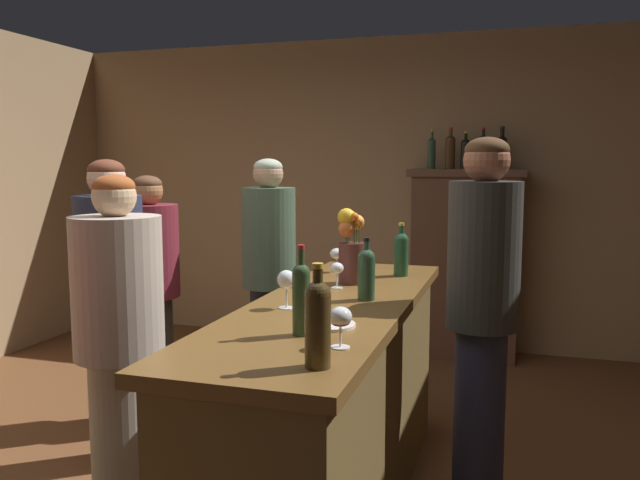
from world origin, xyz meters
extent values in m
cube|color=tan|center=(0.00, 2.94, 1.34)|extent=(5.36, 0.12, 2.68)
cube|color=brown|center=(0.66, 0.01, 0.47)|extent=(0.59, 2.15, 0.94)
cube|color=brown|center=(0.66, 0.01, 0.96)|extent=(0.67, 2.24, 0.05)
cube|color=brown|center=(1.04, 2.65, 0.78)|extent=(0.84, 0.34, 1.55)
cube|color=brown|center=(1.04, 2.65, 1.52)|extent=(0.92, 0.40, 0.06)
cylinder|color=#214E2F|center=(0.84, 0.75, 1.09)|extent=(0.08, 0.08, 0.20)
sphere|color=#214E2F|center=(0.84, 0.75, 1.18)|extent=(0.08, 0.08, 0.08)
cylinder|color=#214E2F|center=(0.84, 0.75, 1.22)|extent=(0.03, 0.03, 0.08)
cylinder|color=gold|center=(0.84, 0.75, 1.27)|extent=(0.03, 0.03, 0.02)
cylinder|color=#2B492F|center=(0.80, 0.09, 1.08)|extent=(0.08, 0.08, 0.19)
sphere|color=#2B492F|center=(0.80, 0.09, 1.18)|extent=(0.08, 0.08, 0.08)
cylinder|color=#2B492F|center=(0.80, 0.09, 1.22)|extent=(0.03, 0.03, 0.07)
cylinder|color=black|center=(0.80, 0.09, 1.26)|extent=(0.03, 0.03, 0.02)
cylinder|color=#433317|center=(0.88, -0.89, 1.10)|extent=(0.08, 0.08, 0.22)
sphere|color=#433317|center=(0.88, -0.89, 1.21)|extent=(0.08, 0.08, 0.08)
cylinder|color=#433317|center=(0.88, -0.89, 1.25)|extent=(0.03, 0.03, 0.08)
cylinder|color=gold|center=(0.88, -0.89, 1.30)|extent=(0.03, 0.03, 0.02)
cylinder|color=#2E4927|center=(0.71, -0.56, 1.10)|extent=(0.06, 0.06, 0.22)
sphere|color=#2E4927|center=(0.71, -0.56, 1.21)|extent=(0.06, 0.06, 0.06)
cylinder|color=#2E4927|center=(0.71, -0.56, 1.25)|extent=(0.02, 0.02, 0.08)
cylinder|color=#AC2626|center=(0.71, -0.56, 1.30)|extent=(0.03, 0.03, 0.02)
cylinder|color=white|center=(0.89, -0.67, 0.99)|extent=(0.07, 0.07, 0.00)
cylinder|color=white|center=(0.89, -0.67, 1.03)|extent=(0.01, 0.01, 0.07)
ellipsoid|color=white|center=(0.89, -0.67, 1.09)|extent=(0.08, 0.08, 0.07)
ellipsoid|color=maroon|center=(0.89, -0.67, 1.07)|extent=(0.06, 0.06, 0.03)
cylinder|color=white|center=(0.52, -0.18, 0.99)|extent=(0.07, 0.07, 0.00)
cylinder|color=white|center=(0.52, -0.18, 1.03)|extent=(0.01, 0.01, 0.08)
ellipsoid|color=white|center=(0.52, -0.18, 1.11)|extent=(0.08, 0.08, 0.08)
cylinder|color=white|center=(0.60, 0.31, 0.99)|extent=(0.06, 0.06, 0.00)
cylinder|color=white|center=(0.60, 0.31, 1.03)|extent=(0.01, 0.01, 0.07)
ellipsoid|color=white|center=(0.60, 0.31, 1.09)|extent=(0.07, 0.07, 0.06)
cylinder|color=white|center=(0.47, 0.77, 0.99)|extent=(0.07, 0.07, 0.00)
cylinder|color=white|center=(0.47, 0.77, 1.03)|extent=(0.01, 0.01, 0.07)
ellipsoid|color=white|center=(0.47, 0.77, 1.09)|extent=(0.08, 0.08, 0.06)
cylinder|color=#522925|center=(0.64, 0.46, 1.09)|extent=(0.14, 0.14, 0.21)
cylinder|color=#38602D|center=(0.68, 0.45, 1.21)|extent=(0.01, 0.01, 0.19)
sphere|color=orange|center=(0.68, 0.45, 1.30)|extent=(0.04, 0.04, 0.04)
cylinder|color=#38602D|center=(0.65, 0.49, 1.21)|extent=(0.01, 0.01, 0.19)
sphere|color=gold|center=(0.65, 0.49, 1.30)|extent=(0.08, 0.08, 0.08)
cylinder|color=#38602D|center=(0.61, 0.49, 1.22)|extent=(0.01, 0.01, 0.21)
sphere|color=yellow|center=(0.61, 0.49, 1.32)|extent=(0.08, 0.08, 0.08)
cylinder|color=#38602D|center=(0.61, 0.45, 1.22)|extent=(0.01, 0.01, 0.21)
sphere|color=yellow|center=(0.61, 0.45, 1.33)|extent=(0.09, 0.09, 0.09)
cylinder|color=#38602D|center=(0.62, 0.44, 1.19)|extent=(0.01, 0.01, 0.15)
sphere|color=#D16229|center=(0.62, 0.44, 1.27)|extent=(0.08, 0.08, 0.08)
cylinder|color=#38602D|center=(0.66, 0.44, 1.22)|extent=(0.01, 0.01, 0.22)
sphere|color=orange|center=(0.66, 0.44, 1.33)|extent=(0.04, 0.04, 0.04)
cylinder|color=white|center=(0.78, -0.41, 0.99)|extent=(0.19, 0.19, 0.01)
cylinder|color=#2C4933|center=(0.75, 2.65, 1.66)|extent=(0.06, 0.06, 0.22)
sphere|color=#2C4933|center=(0.75, 2.65, 1.77)|extent=(0.06, 0.06, 0.06)
cylinder|color=#2C4933|center=(0.75, 2.65, 1.81)|extent=(0.02, 0.02, 0.08)
cylinder|color=gold|center=(0.75, 2.65, 1.86)|extent=(0.03, 0.03, 0.02)
cylinder|color=#4A2F19|center=(0.90, 2.65, 1.67)|extent=(0.08, 0.08, 0.23)
sphere|color=#4A2F19|center=(0.90, 2.65, 1.78)|extent=(0.08, 0.08, 0.08)
cylinder|color=#4A2F19|center=(0.90, 2.65, 1.82)|extent=(0.03, 0.03, 0.09)
cylinder|color=#AA2022|center=(0.90, 2.65, 1.88)|extent=(0.03, 0.03, 0.02)
cylinder|color=black|center=(1.02, 2.65, 1.65)|extent=(0.08, 0.08, 0.20)
sphere|color=black|center=(1.02, 2.65, 1.75)|extent=(0.08, 0.08, 0.08)
cylinder|color=black|center=(1.02, 2.65, 1.79)|extent=(0.03, 0.03, 0.08)
cylinder|color=gold|center=(1.02, 2.65, 1.84)|extent=(0.03, 0.03, 0.02)
cylinder|color=black|center=(1.15, 2.65, 1.67)|extent=(0.07, 0.07, 0.23)
sphere|color=black|center=(1.15, 2.65, 1.78)|extent=(0.07, 0.07, 0.07)
cylinder|color=black|center=(1.15, 2.65, 1.82)|extent=(0.03, 0.03, 0.08)
cylinder|color=#A8162B|center=(1.15, 2.65, 1.87)|extent=(0.03, 0.03, 0.02)
cylinder|color=black|center=(1.30, 2.65, 1.66)|extent=(0.08, 0.08, 0.22)
sphere|color=black|center=(1.30, 2.65, 1.77)|extent=(0.08, 0.08, 0.08)
cylinder|color=black|center=(1.30, 2.65, 1.82)|extent=(0.03, 0.03, 0.10)
cylinder|color=black|center=(1.30, 2.65, 1.88)|extent=(0.04, 0.04, 0.02)
cylinder|color=#34332B|center=(-0.71, 0.73, 0.39)|extent=(0.26, 0.26, 0.78)
cylinder|color=maroon|center=(-0.71, 0.73, 1.06)|extent=(0.36, 0.36, 0.57)
sphere|color=#9C6A3E|center=(-0.71, 0.73, 1.43)|extent=(0.19, 0.19, 0.19)
ellipsoid|color=brown|center=(-0.71, 0.73, 1.47)|extent=(0.18, 0.18, 0.10)
cylinder|color=maroon|center=(-0.59, 0.17, 0.40)|extent=(0.25, 0.25, 0.81)
cylinder|color=#292E48|center=(-0.59, 0.17, 1.12)|extent=(0.35, 0.35, 0.62)
sphere|color=#E0AC8F|center=(-0.59, 0.17, 1.52)|extent=(0.20, 0.20, 0.20)
ellipsoid|color=#5B2D1C|center=(-0.59, 0.17, 1.56)|extent=(0.19, 0.19, 0.11)
cylinder|color=#AC9F8C|center=(-0.13, -0.43, 0.40)|extent=(0.27, 0.27, 0.80)
cylinder|color=#B1A092|center=(-0.13, -0.43, 1.09)|extent=(0.37, 0.37, 0.58)
sphere|color=#D5AD84|center=(-0.13, -0.43, 1.46)|extent=(0.18, 0.18, 0.18)
ellipsoid|color=#98491F|center=(-0.13, -0.43, 1.50)|extent=(0.17, 0.17, 0.10)
cylinder|color=#232632|center=(-0.08, 1.12, 0.40)|extent=(0.25, 0.25, 0.81)
cylinder|color=#455D47|center=(-0.08, 1.12, 1.12)|extent=(0.34, 0.34, 0.64)
sphere|color=tan|center=(-0.08, 1.12, 1.53)|extent=(0.19, 0.19, 0.19)
ellipsoid|color=#ABB79E|center=(-0.08, 1.12, 1.57)|extent=(0.18, 0.18, 0.11)
cylinder|color=#2B2B46|center=(1.30, 0.19, 0.44)|extent=(0.23, 0.23, 0.88)
cylinder|color=#34332F|center=(1.30, 0.19, 1.20)|extent=(0.31, 0.31, 0.64)
sphere|color=#9D5D42|center=(1.30, 0.19, 1.61)|extent=(0.20, 0.20, 0.20)
ellipsoid|color=#4F331C|center=(1.30, 0.19, 1.65)|extent=(0.19, 0.19, 0.11)
camera|label=1|loc=(1.43, -2.66, 1.59)|focal=35.97mm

